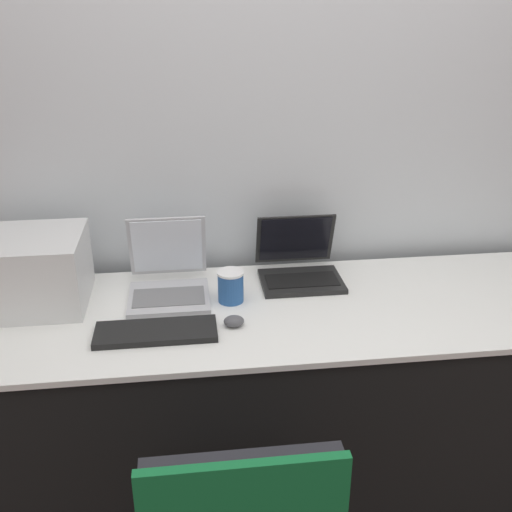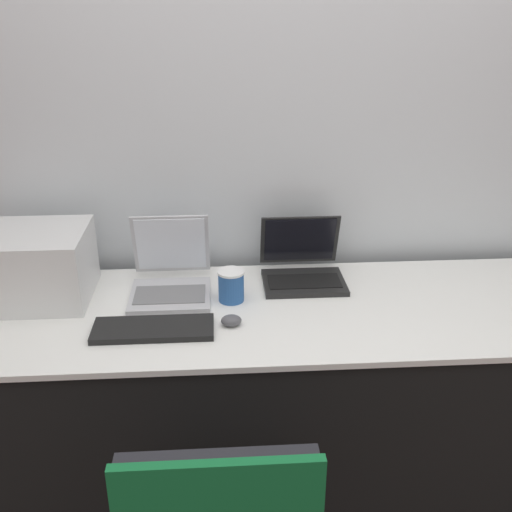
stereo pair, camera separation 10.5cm
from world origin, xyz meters
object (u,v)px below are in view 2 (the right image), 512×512
at_px(external_keyboard, 153,329).
at_px(printer, 28,263).
at_px(laptop_right, 302,266).
at_px(mouse, 231,320).
at_px(laptop_left, 171,276).
at_px(coffee_cup, 231,286).

bearing_deg(external_keyboard, printer, 148.98).
bearing_deg(external_keyboard, laptop_right, 34.03).
bearing_deg(mouse, laptop_left, 128.34).
relative_size(laptop_right, mouse, 4.48).
distance_m(laptop_right, external_keyboard, 0.63).
bearing_deg(external_keyboard, mouse, 5.49).
xyz_separation_m(laptop_right, mouse, (-0.28, -0.33, -0.03)).
bearing_deg(laptop_left, printer, -177.37).
xyz_separation_m(printer, laptop_right, (0.97, 0.09, -0.08)).
xyz_separation_m(laptop_right, coffee_cup, (-0.27, -0.16, 0.01)).
distance_m(laptop_right, mouse, 0.43).
relative_size(printer, laptop_left, 1.25).
distance_m(laptop_left, laptop_right, 0.49).
xyz_separation_m(laptop_right, external_keyboard, (-0.52, -0.35, -0.04)).
xyz_separation_m(coffee_cup, mouse, (-0.01, -0.17, -0.04)).
relative_size(laptop_left, mouse, 4.90).
xyz_separation_m(laptop_left, external_keyboard, (-0.04, -0.29, -0.05)).
relative_size(laptop_right, coffee_cup, 2.66).
bearing_deg(laptop_left, coffee_cup, -22.82).
relative_size(coffee_cup, mouse, 1.69).
distance_m(external_keyboard, coffee_cup, 0.33).
height_order(laptop_left, laptop_right, laptop_left).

